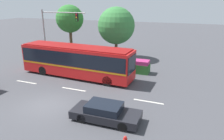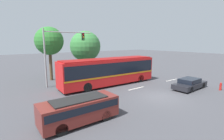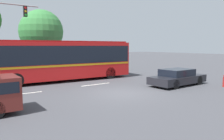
{
  "view_description": "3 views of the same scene",
  "coord_description": "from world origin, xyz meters",
  "px_view_note": "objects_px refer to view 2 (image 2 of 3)",
  "views": [
    {
      "loc": [
        9.68,
        -11.42,
        7.49
      ],
      "look_at": [
        3.49,
        4.7,
        1.79
      ],
      "focal_mm": 33.23,
      "sensor_mm": 36.0,
      "label": 1
    },
    {
      "loc": [
        -12.78,
        -9.39,
        5.18
      ],
      "look_at": [
        -0.96,
        6.21,
        1.85
      ],
      "focal_mm": 26.58,
      "sensor_mm": 36.0,
      "label": 2
    },
    {
      "loc": [
        -8.0,
        -10.2,
        2.82
      ],
      "look_at": [
        1.2,
        2.56,
        1.09
      ],
      "focal_mm": 35.0,
      "sensor_mm": 36.0,
      "label": 3
    }
  ],
  "objects_px": {
    "sedan_foreground": "(190,84)",
    "street_tree_left": "(49,41)",
    "fire_hydrant": "(221,87)",
    "street_tree_centre": "(85,46)",
    "city_bus": "(109,70)",
    "traffic_light_pole": "(58,48)",
    "suv_left_lane": "(79,108)"
  },
  "relations": [
    {
      "from": "suv_left_lane",
      "to": "street_tree_left",
      "type": "relative_size",
      "value": 0.7
    },
    {
      "from": "traffic_light_pole",
      "to": "street_tree_centre",
      "type": "height_order",
      "value": "street_tree_centre"
    },
    {
      "from": "city_bus",
      "to": "street_tree_centre",
      "type": "relative_size",
      "value": 1.76
    },
    {
      "from": "sedan_foreground",
      "to": "fire_hydrant",
      "type": "relative_size",
      "value": 5.34
    },
    {
      "from": "fire_hydrant",
      "to": "street_tree_centre",
      "type": "bearing_deg",
      "value": 111.4
    },
    {
      "from": "city_bus",
      "to": "traffic_light_pole",
      "type": "distance_m",
      "value": 6.5
    },
    {
      "from": "traffic_light_pole",
      "to": "street_tree_centre",
      "type": "relative_size",
      "value": 0.96
    },
    {
      "from": "suv_left_lane",
      "to": "traffic_light_pole",
      "type": "relative_size",
      "value": 0.76
    },
    {
      "from": "city_bus",
      "to": "fire_hydrant",
      "type": "distance_m",
      "value": 12.39
    },
    {
      "from": "sedan_foreground",
      "to": "suv_left_lane",
      "type": "distance_m",
      "value": 13.33
    },
    {
      "from": "suv_left_lane",
      "to": "street_tree_left",
      "type": "height_order",
      "value": "street_tree_left"
    },
    {
      "from": "suv_left_lane",
      "to": "street_tree_left",
      "type": "xyz_separation_m",
      "value": [
        2.39,
        13.44,
        4.3
      ]
    },
    {
      "from": "sedan_foreground",
      "to": "suv_left_lane",
      "type": "bearing_deg",
      "value": 177.54
    },
    {
      "from": "street_tree_centre",
      "to": "city_bus",
      "type": "bearing_deg",
      "value": -99.04
    },
    {
      "from": "sedan_foreground",
      "to": "street_tree_centre",
      "type": "xyz_separation_m",
      "value": [
        -4.78,
        15.23,
        3.89
      ]
    },
    {
      "from": "city_bus",
      "to": "suv_left_lane",
      "type": "xyz_separation_m",
      "value": [
        -7.2,
        -6.6,
        -0.88
      ]
    },
    {
      "from": "suv_left_lane",
      "to": "fire_hydrant",
      "type": "relative_size",
      "value": 5.85
    },
    {
      "from": "traffic_light_pole",
      "to": "fire_hydrant",
      "type": "bearing_deg",
      "value": -43.6
    },
    {
      "from": "traffic_light_pole",
      "to": "street_tree_left",
      "type": "height_order",
      "value": "street_tree_left"
    },
    {
      "from": "street_tree_left",
      "to": "street_tree_centre",
      "type": "height_order",
      "value": "street_tree_left"
    },
    {
      "from": "city_bus",
      "to": "street_tree_centre",
      "type": "xyz_separation_m",
      "value": [
        1.34,
        8.39,
        2.62
      ]
    },
    {
      "from": "sedan_foreground",
      "to": "street_tree_centre",
      "type": "bearing_deg",
      "value": 105.97
    },
    {
      "from": "city_bus",
      "to": "sedan_foreground",
      "type": "height_order",
      "value": "city_bus"
    },
    {
      "from": "sedan_foreground",
      "to": "street_tree_centre",
      "type": "height_order",
      "value": "street_tree_centre"
    },
    {
      "from": "sedan_foreground",
      "to": "street_tree_left",
      "type": "height_order",
      "value": "street_tree_left"
    },
    {
      "from": "city_bus",
      "to": "traffic_light_pole",
      "type": "relative_size",
      "value": 1.84
    },
    {
      "from": "suv_left_lane",
      "to": "traffic_light_pole",
      "type": "bearing_deg",
      "value": 77.91
    },
    {
      "from": "traffic_light_pole",
      "to": "street_tree_left",
      "type": "bearing_deg",
      "value": 88.14
    },
    {
      "from": "traffic_light_pole",
      "to": "street_tree_left",
      "type": "relative_size",
      "value": 0.93
    },
    {
      "from": "sedan_foreground",
      "to": "traffic_light_pole",
      "type": "height_order",
      "value": "traffic_light_pole"
    },
    {
      "from": "suv_left_lane",
      "to": "traffic_light_pole",
      "type": "height_order",
      "value": "traffic_light_pole"
    },
    {
      "from": "suv_left_lane",
      "to": "street_tree_centre",
      "type": "relative_size",
      "value": 0.73
    }
  ]
}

